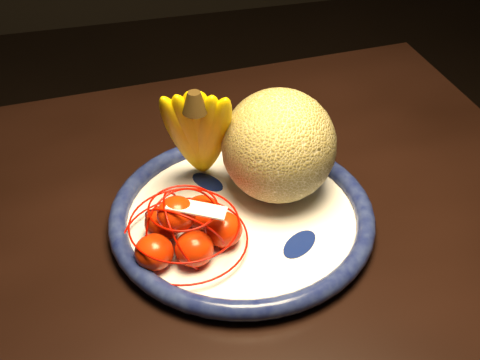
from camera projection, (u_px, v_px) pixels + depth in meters
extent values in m
cube|color=black|center=(75.00, 279.00, 0.85)|extent=(1.46, 0.94, 0.04)
cylinder|color=black|center=(369.00, 210.00, 1.49)|extent=(0.06, 0.06, 0.67)
cylinder|color=white|center=(242.00, 221.00, 0.90)|extent=(0.32, 0.32, 0.01)
torus|color=#060A3C|center=(242.00, 215.00, 0.89)|extent=(0.36, 0.36, 0.03)
cylinder|color=white|center=(242.00, 223.00, 0.90)|extent=(0.16, 0.16, 0.00)
ellipsoid|color=navy|center=(299.00, 244.00, 0.86)|extent=(0.13, 0.12, 0.00)
ellipsoid|color=navy|center=(208.00, 182.00, 0.95)|extent=(0.11, 0.12, 0.00)
ellipsoid|color=navy|center=(166.00, 229.00, 0.88)|extent=(0.11, 0.07, 0.00)
sphere|color=olive|center=(279.00, 146.00, 0.89)|extent=(0.16, 0.16, 0.16)
ellipsoid|color=#DEAE03|center=(185.00, 132.00, 0.89)|extent=(0.11, 0.10, 0.18)
ellipsoid|color=#DEAE03|center=(191.00, 131.00, 0.89)|extent=(0.09, 0.11, 0.18)
ellipsoid|color=#DEAE03|center=(197.00, 130.00, 0.89)|extent=(0.07, 0.10, 0.18)
ellipsoid|color=#DEAE03|center=(201.00, 130.00, 0.89)|extent=(0.05, 0.10, 0.18)
ellipsoid|color=#DEAE03|center=(207.00, 132.00, 0.89)|extent=(0.04, 0.11, 0.18)
ellipsoid|color=#DEAE03|center=(213.00, 132.00, 0.89)|extent=(0.06, 0.12, 0.18)
cone|color=black|center=(196.00, 77.00, 0.84)|extent=(0.03, 0.03, 0.03)
ellipsoid|color=#F43009|center=(154.00, 252.00, 0.81)|extent=(0.05, 0.05, 0.04)
ellipsoid|color=#F43009|center=(194.00, 249.00, 0.82)|extent=(0.05, 0.05, 0.04)
ellipsoid|color=#F43009|center=(223.00, 229.00, 0.85)|extent=(0.05, 0.05, 0.04)
ellipsoid|color=#F43009|center=(163.00, 223.00, 0.85)|extent=(0.05, 0.05, 0.04)
ellipsoid|color=#F43009|center=(202.00, 213.00, 0.87)|extent=(0.05, 0.05, 0.04)
ellipsoid|color=#F43009|center=(176.00, 214.00, 0.82)|extent=(0.05, 0.05, 0.04)
torus|color=#B20700|center=(185.00, 239.00, 0.85)|extent=(0.17, 0.17, 0.00)
torus|color=#B20700|center=(184.00, 224.00, 0.83)|extent=(0.15, 0.15, 0.00)
torus|color=#B20700|center=(183.00, 208.00, 0.81)|extent=(0.09, 0.09, 0.00)
torus|color=#B20700|center=(185.00, 230.00, 0.84)|extent=(0.12, 0.09, 0.10)
torus|color=#B20700|center=(185.00, 230.00, 0.84)|extent=(0.06, 0.11, 0.10)
torus|color=#B20700|center=(185.00, 230.00, 0.84)|extent=(0.12, 0.10, 0.10)
cube|color=white|center=(197.00, 208.00, 0.81)|extent=(0.08, 0.05, 0.01)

